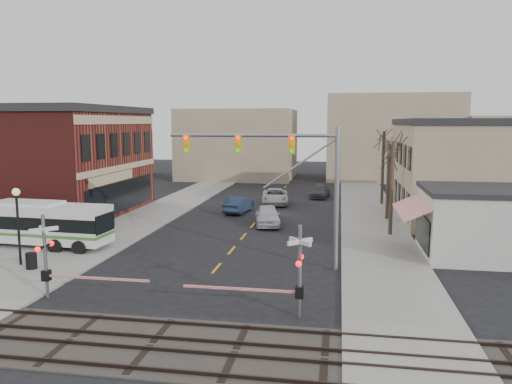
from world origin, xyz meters
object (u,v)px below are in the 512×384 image
rr_crossing_east (290,272)px  car_b (239,205)px  car_d (320,191)px  pedestrian_far (108,223)px  traffic_signal_mast (289,168)px  car_a (267,215)px  rr_crossing_west (54,258)px  street_lamp (17,210)px  trash_bin (31,261)px  pedestrian_near (86,233)px  transit_bus (28,222)px  car_c (275,197)px

rr_crossing_east → car_b: bearing=106.4°
car_d → pedestrian_far: size_ratio=2.67×
traffic_signal_mast → car_a: 12.84m
rr_crossing_west → rr_crossing_east: 11.07m
street_lamp → pedestrian_far: (1.44, 8.13, -2.29)m
trash_bin → pedestrian_near: pedestrian_near is taller
rr_crossing_west → traffic_signal_mast: bearing=33.4°
transit_bus → rr_crossing_east: size_ratio=2.03×
car_b → rr_crossing_east: bearing=116.5°
rr_crossing_east → car_a: (-3.64, 18.64, -1.17)m
street_lamp → pedestrian_far: size_ratio=2.55×
rr_crossing_east → pedestrian_near: 16.98m
transit_bus → street_lamp: (2.32, -4.29, 1.63)m
traffic_signal_mast → pedestrian_near: bearing=171.3°
transit_bus → car_b: transit_bus is taller
rr_crossing_west → car_a: size_ratio=1.19×
rr_crossing_west → car_c: (6.70, 28.68, -1.20)m
rr_crossing_east → car_d: (-0.07, 34.29, -1.30)m
car_c → car_d: size_ratio=1.19×
pedestrian_near → pedestrian_far: bearing=4.3°
car_a → car_d: car_a is taller
traffic_signal_mast → car_b: (-6.20, 16.71, -4.99)m
pedestrian_far → rr_crossing_east: bearing=-68.9°
transit_bus → car_c: transit_bus is taller
rr_crossing_west → trash_bin: 5.57m
transit_bus → rr_crossing_west: size_ratio=2.03×
transit_bus → street_lamp: bearing=-61.6°
traffic_signal_mast → pedestrian_far: (-13.71, 5.83, -4.73)m
transit_bus → car_a: size_ratio=2.42×
rr_crossing_east → car_c: size_ratio=1.01×
trash_bin → car_d: (14.78, 30.08, 0.10)m
traffic_signal_mast → car_c: bearing=99.2°
rr_crossing_east → trash_bin: (-14.85, 4.20, -1.40)m
rr_crossing_west → car_d: (10.99, 33.92, -1.30)m
car_a → car_c: (-0.73, 10.40, -0.03)m
car_a → car_b: 6.19m
transit_bus → car_d: (18.20, 25.17, -0.97)m
rr_crossing_east → traffic_signal_mast: bearing=96.4°
car_c → rr_crossing_west: bearing=-110.6°
traffic_signal_mast → pedestrian_near: 14.38m
traffic_signal_mast → car_c: 22.75m
trash_bin → pedestrian_near: (0.60, 4.99, 0.48)m
street_lamp → car_c: street_lamp is taller
street_lamp → traffic_signal_mast: bearing=8.6°
rr_crossing_east → car_b: (-7.00, 23.84, -1.24)m
street_lamp → rr_crossing_east: bearing=-16.8°
car_a → car_d: (3.57, 15.64, -0.13)m
traffic_signal_mast → car_d: (0.73, 27.16, -5.04)m
car_b → car_a: bearing=133.0°
rr_crossing_east → car_d: bearing=90.1°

